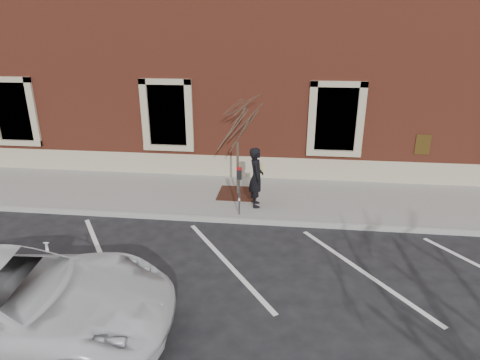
# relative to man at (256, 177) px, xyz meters

# --- Properties ---
(ground) EXTENTS (120.00, 120.00, 0.00)m
(ground) POSITION_rel_man_xyz_m (-0.46, -0.93, -1.09)
(ground) COLOR #28282B
(ground) RESTS_ON ground
(sidewalk_near) EXTENTS (40.00, 3.50, 0.15)m
(sidewalk_near) POSITION_rel_man_xyz_m (-0.46, 0.82, -1.01)
(sidewalk_near) COLOR gray
(sidewalk_near) RESTS_ON ground
(curb_near) EXTENTS (40.00, 0.12, 0.15)m
(curb_near) POSITION_rel_man_xyz_m (-0.46, -0.98, -1.01)
(curb_near) COLOR #9E9E99
(curb_near) RESTS_ON ground
(parking_stripes) EXTENTS (28.00, 4.40, 0.01)m
(parking_stripes) POSITION_rel_man_xyz_m (-0.46, -3.13, -1.08)
(parking_stripes) COLOR silver
(parking_stripes) RESTS_ON ground
(building_civic) EXTENTS (40.00, 8.62, 8.00)m
(building_civic) POSITION_rel_man_xyz_m (-0.46, 6.81, 2.91)
(building_civic) COLOR brown
(building_civic) RESTS_ON ground
(man) EXTENTS (0.55, 0.75, 1.87)m
(man) POSITION_rel_man_xyz_m (0.00, 0.00, 0.00)
(man) COLOR black
(man) RESTS_ON sidewalk_near
(parking_meter) EXTENTS (0.13, 0.10, 1.47)m
(parking_meter) POSITION_rel_man_xyz_m (-0.43, -0.73, 0.09)
(parking_meter) COLOR #595B60
(parking_meter) RESTS_ON sidewalk_near
(tree_grate) EXTENTS (1.27, 1.27, 0.03)m
(tree_grate) POSITION_rel_man_xyz_m (-0.68, 0.87, -0.92)
(tree_grate) COLOR #3B1C12
(tree_grate) RESTS_ON sidewalk_near
(sapling) EXTENTS (1.95, 1.95, 3.24)m
(sapling) POSITION_rel_man_xyz_m (-0.68, 0.87, 1.33)
(sapling) COLOR #4C422E
(sapling) RESTS_ON sidewalk_near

